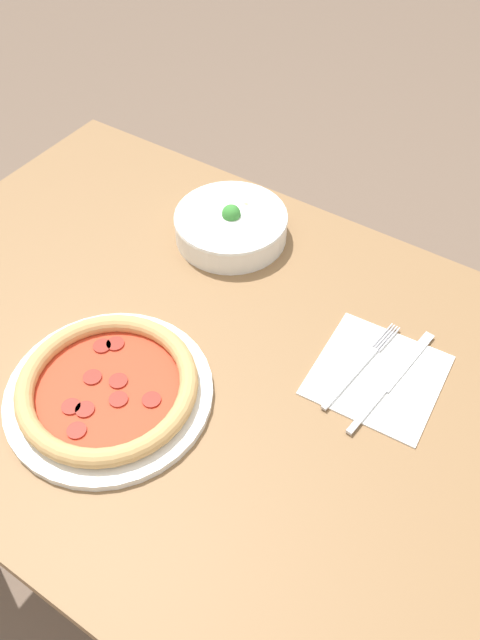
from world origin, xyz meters
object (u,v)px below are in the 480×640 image
Objects in this scene: pizza at (108,388)px; knife at (388,385)px; bowl at (231,224)px; fork at (361,366)px.

knife is (0.32, 0.23, -0.01)m from pizza.
fork is (0.32, -0.14, -0.02)m from bowl.
pizza is at bearing 132.09° from knife.
knife is (0.36, -0.14, -0.02)m from bowl.
pizza reaches higher than knife.
bowl is 0.39m from knife.
fork is at bearing 87.44° from knife.
bowl reaches higher than knife.
bowl is at bearing 73.31° from fork.
bowl is 1.01× the size of fork.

